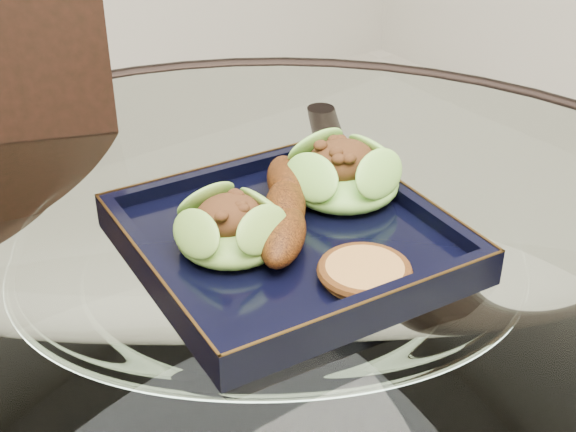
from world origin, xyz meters
TOP-DOWN VIEW (x-y plane):
  - dining_table at (-0.00, -0.00)m, footprint 1.13×1.13m
  - navy_plate at (0.04, 0.03)m, footprint 0.30×0.30m
  - lettuce_wrap_left at (-0.01, 0.04)m, footprint 0.12×0.12m
  - lettuce_wrap_right at (0.13, 0.06)m, footprint 0.14×0.14m
  - roasted_plantain at (0.05, 0.05)m, footprint 0.14×0.17m
  - crumb_patty at (0.05, -0.07)m, footprint 0.09×0.09m

SIDE VIEW (x-z plane):
  - dining_table at x=0.00m, z-range 0.21..0.98m
  - navy_plate at x=0.04m, z-range 0.76..0.78m
  - crumb_patty at x=0.05m, z-range 0.78..0.80m
  - roasted_plantain at x=0.05m, z-range 0.78..0.82m
  - lettuce_wrap_left at x=-0.01m, z-range 0.78..0.82m
  - lettuce_wrap_right at x=0.13m, z-range 0.78..0.82m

